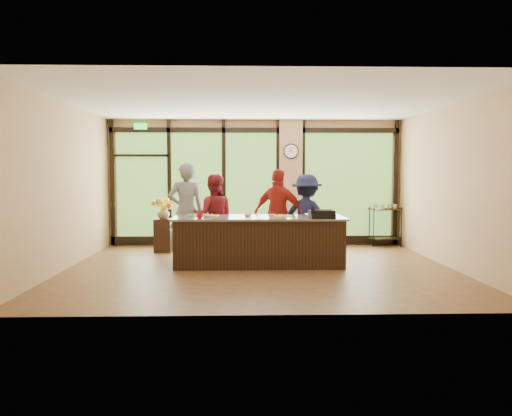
{
  "coord_description": "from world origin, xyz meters",
  "views": [
    {
      "loc": [
        -0.31,
        -8.99,
        1.74
      ],
      "look_at": [
        -0.05,
        0.4,
        1.08
      ],
      "focal_mm": 35.0,
      "sensor_mm": 36.0,
      "label": 1
    }
  ],
  "objects": [
    {
      "name": "prep_bowl_mid",
      "position": [
        -0.21,
        0.36,
        0.94
      ],
      "size": [
        0.17,
        0.17,
        0.05
      ],
      "primitive_type": "imported",
      "rotation": [
        0.0,
        0.0,
        0.14
      ],
      "color": "white",
      "rests_on": "countertop"
    },
    {
      "name": "flower_vase",
      "position": [
        -2.04,
        1.93,
        0.88
      ],
      "size": [
        0.32,
        0.32,
        0.29
      ],
      "primitive_type": "imported",
      "rotation": [
        0.0,
        0.0,
        -0.15
      ],
      "color": "#8F7A4E",
      "rests_on": "flower_stand"
    },
    {
      "name": "island_base",
      "position": [
        0.0,
        0.3,
        0.44
      ],
      "size": [
        3.1,
        1.0,
        0.88
      ],
      "primitive_type": "cube",
      "color": "black",
      "rests_on": "floor"
    },
    {
      "name": "cutting_board_left",
      "position": [
        -1.17,
        0.65,
        0.93
      ],
      "size": [
        0.5,
        0.4,
        0.01
      ],
      "primitive_type": "cube",
      "rotation": [
        0.0,
        0.0,
        0.16
      ],
      "color": "#419034",
      "rests_on": "countertop"
    },
    {
      "name": "cook_right",
      "position": [
        0.99,
        0.99,
        0.85
      ],
      "size": [
        1.27,
        1.04,
        1.71
      ],
      "primitive_type": "imported",
      "rotation": [
        0.0,
        0.0,
        2.71
      ],
      "color": "#181935",
      "rests_on": "floor"
    },
    {
      "name": "cook_midleft",
      "position": [
        -0.89,
        1.07,
        0.85
      ],
      "size": [
        0.83,
        0.65,
        1.71
      ],
      "primitive_type": "imported",
      "rotation": [
        0.0,
        0.0,
        3.15
      ],
      "color": "maroon",
      "rests_on": "floor"
    },
    {
      "name": "red_ramekin",
      "position": [
        -1.07,
        -0.03,
        0.97
      ],
      "size": [
        0.14,
        0.14,
        0.1
      ],
      "primitive_type": "imported",
      "rotation": [
        0.0,
        0.0,
        -0.16
      ],
      "color": "maroon",
      "rests_on": "countertop"
    },
    {
      "name": "window_wall",
      "position": [
        0.16,
        2.95,
        1.39
      ],
      "size": [
        6.9,
        0.12,
        3.0
      ],
      "color": "tan",
      "rests_on": "floor"
    },
    {
      "name": "countertop",
      "position": [
        0.0,
        0.3,
        0.9
      ],
      "size": [
        3.2,
        1.1,
        0.04
      ],
      "primitive_type": "cube",
      "color": "gray",
      "rests_on": "island_base"
    },
    {
      "name": "floor",
      "position": [
        0.0,
        0.0,
        0.0
      ],
      "size": [
        7.0,
        7.0,
        0.0
      ],
      "primitive_type": "plane",
      "color": "#54341D",
      "rests_on": "ground"
    },
    {
      "name": "flower_stand",
      "position": [
        -2.04,
        1.93,
        0.37
      ],
      "size": [
        0.39,
        0.39,
        0.73
      ],
      "primitive_type": "cube",
      "rotation": [
        0.0,
        0.0,
        -0.05
      ],
      "color": "black",
      "rests_on": "floor"
    },
    {
      "name": "prep_bowl_far",
      "position": [
        0.26,
        0.47,
        0.94
      ],
      "size": [
        0.15,
        0.15,
        0.03
      ],
      "primitive_type": "imported",
      "rotation": [
        0.0,
        0.0,
        -0.25
      ],
      "color": "white",
      "rests_on": "countertop"
    },
    {
      "name": "bar_cart",
      "position": [
        3.1,
        2.75,
        0.59
      ],
      "size": [
        0.83,
        0.68,
        0.99
      ],
      "rotation": [
        0.0,
        0.0,
        0.43
      ],
      "color": "black",
      "rests_on": "floor"
    },
    {
      "name": "prep_bowl_near",
      "position": [
        -0.94,
        0.19,
        0.94
      ],
      "size": [
        0.17,
        0.17,
        0.05
      ],
      "primitive_type": "imported",
      "rotation": [
        0.0,
        0.0,
        0.05
      ],
      "color": "white",
      "rests_on": "countertop"
    },
    {
      "name": "cutting_board_right",
      "position": [
        0.46,
        0.4,
        0.93
      ],
      "size": [
        0.37,
        0.29,
        0.01
      ],
      "primitive_type": "cube",
      "rotation": [
        0.0,
        0.0,
        0.06
      ],
      "color": "yellow",
      "rests_on": "countertop"
    },
    {
      "name": "cook_midright",
      "position": [
        0.43,
        1.07,
        0.91
      ],
      "size": [
        1.15,
        0.84,
        1.82
      ],
      "primitive_type": "imported",
      "rotation": [
        0.0,
        0.0,
        2.72
      ],
      "color": "maroon",
      "rests_on": "floor"
    },
    {
      "name": "back_wall",
      "position": [
        0.0,
        3.0,
        1.5
      ],
      "size": [
        7.0,
        0.0,
        7.0
      ],
      "primitive_type": "plane",
      "rotation": [
        1.57,
        0.0,
        0.0
      ],
      "color": "tan",
      "rests_on": "floor"
    },
    {
      "name": "wall_clock",
      "position": [
        0.85,
        2.87,
        2.25
      ],
      "size": [
        0.36,
        0.04,
        0.36
      ],
      "color": "black",
      "rests_on": "window_wall"
    },
    {
      "name": "right_wall",
      "position": [
        3.5,
        0.0,
        1.5
      ],
      "size": [
        0.0,
        6.0,
        6.0
      ],
      "primitive_type": "plane",
      "rotation": [
        1.57,
        0.0,
        -1.57
      ],
      "color": "tan",
      "rests_on": "floor"
    },
    {
      "name": "roasting_pan",
      "position": [
        1.13,
        -0.05,
        0.96
      ],
      "size": [
        0.47,
        0.38,
        0.08
      ],
      "primitive_type": "cube",
      "rotation": [
        0.0,
        0.0,
        0.08
      ],
      "color": "black",
      "rests_on": "countertop"
    },
    {
      "name": "cook_left",
      "position": [
        -1.45,
        1.12,
        0.97
      ],
      "size": [
        0.79,
        0.61,
        1.95
      ],
      "primitive_type": "imported",
      "rotation": [
        0.0,
        0.0,
        3.36
      ],
      "color": "slate",
      "rests_on": "floor"
    },
    {
      "name": "ceiling",
      "position": [
        0.0,
        0.0,
        3.0
      ],
      "size": [
        7.0,
        7.0,
        0.0
      ],
      "primitive_type": "plane",
      "rotation": [
        3.14,
        0.0,
        0.0
      ],
      "color": "silver",
      "rests_on": "back_wall"
    },
    {
      "name": "cutting_board_center",
      "position": [
        -0.98,
        0.49,
        0.93
      ],
      "size": [
        0.46,
        0.36,
        0.01
      ],
      "primitive_type": "cube",
      "rotation": [
        0.0,
        0.0,
        -0.09
      ],
      "color": "yellow",
      "rests_on": "countertop"
    },
    {
      "name": "left_wall",
      "position": [
        -3.5,
        0.0,
        1.5
      ],
      "size": [
        0.0,
        6.0,
        6.0
      ],
      "primitive_type": "plane",
      "rotation": [
        1.57,
        0.0,
        1.57
      ],
      "color": "tan",
      "rests_on": "floor"
    },
    {
      "name": "mixing_bowl",
      "position": [
        0.99,
        0.04,
        0.96
      ],
      "size": [
        0.41,
        0.41,
        0.08
      ],
      "primitive_type": "imported",
      "rotation": [
        0.0,
        0.0,
        -0.38
      ],
      "color": "silver",
      "rests_on": "countertop"
    }
  ]
}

